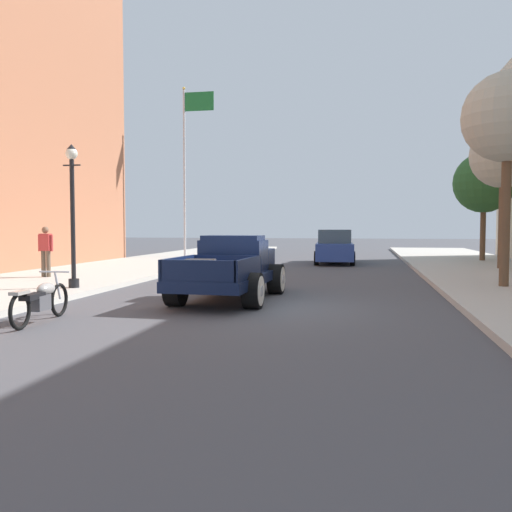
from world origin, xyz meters
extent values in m
plane|color=#47474C|center=(0.00, 0.00, 0.00)|extent=(140.00, 140.00, 0.00)
cube|color=#0F1938|center=(-0.74, 1.14, 0.54)|extent=(1.90, 4.95, 0.24)
cube|color=#0F1938|center=(-0.73, 1.49, 1.06)|extent=(1.59, 1.14, 0.80)
cube|color=#0F1938|center=(-0.73, 1.44, 1.52)|extent=(1.46, 0.98, 0.12)
cube|color=#3D4C5B|center=(-0.71, 2.06, 1.22)|extent=(1.33, 0.08, 0.44)
cube|color=#0F1938|center=(-0.69, 2.79, 0.92)|extent=(1.36, 1.54, 0.52)
cube|color=silver|center=(-0.67, 3.59, 0.90)|extent=(0.68, 0.12, 0.47)
cube|color=#0F1938|center=(-0.78, -0.26, 0.68)|extent=(1.75, 2.15, 0.04)
cube|color=#0F1938|center=(-1.59, -0.23, 0.90)|extent=(0.14, 2.10, 0.44)
cube|color=#0F1938|center=(0.03, -0.28, 0.90)|extent=(0.14, 2.10, 0.44)
cube|color=#0F1938|center=(-0.81, -1.27, 0.90)|extent=(1.62, 0.13, 0.44)
cube|color=#0F1938|center=(-0.75, 0.75, 0.90)|extent=(1.62, 0.13, 0.44)
cylinder|color=black|center=(-1.60, 2.52, 0.40)|extent=(0.38, 0.81, 0.80)
cylinder|color=silver|center=(-1.78, 2.52, 0.40)|extent=(0.03, 0.66, 0.66)
cylinder|color=silver|center=(-1.79, 2.52, 0.40)|extent=(0.03, 0.24, 0.24)
cylinder|color=black|center=(0.20, 2.46, 0.40)|extent=(0.38, 0.81, 0.80)
cylinder|color=silver|center=(0.38, 2.46, 0.40)|extent=(0.03, 0.66, 0.66)
cylinder|color=silver|center=(0.39, 2.46, 0.40)|extent=(0.03, 0.24, 0.24)
cylinder|color=black|center=(-1.68, -0.18, 0.40)|extent=(0.38, 0.81, 0.80)
cylinder|color=silver|center=(-1.86, -0.17, 0.40)|extent=(0.03, 0.66, 0.66)
cylinder|color=silver|center=(-1.87, -0.17, 0.40)|extent=(0.03, 0.24, 0.24)
cylinder|color=black|center=(0.12, -0.23, 0.40)|extent=(0.38, 0.81, 0.80)
cylinder|color=silver|center=(0.30, -0.24, 0.40)|extent=(0.03, 0.66, 0.66)
cylinder|color=silver|center=(0.31, -0.24, 0.40)|extent=(0.03, 0.24, 0.24)
cube|color=#2D2D33|center=(-0.97, -0.60, 0.90)|extent=(0.61, 0.46, 0.40)
cube|color=#3D2D1E|center=(-0.97, -0.60, 0.90)|extent=(0.62, 0.07, 0.42)
cube|color=brown|center=(-0.55, 0.04, 0.84)|extent=(0.47, 0.36, 0.28)
torus|color=black|center=(-3.49, -1.97, 0.33)|extent=(0.13, 0.67, 0.67)
torus|color=black|center=(-3.37, -3.42, 0.33)|extent=(0.13, 0.67, 0.67)
cube|color=#4C4C51|center=(-3.43, -2.74, 0.38)|extent=(0.28, 0.46, 0.28)
ellipsoid|color=gray|center=(-3.45, -2.50, 0.61)|extent=(0.30, 0.54, 0.24)
cube|color=black|center=(-3.40, -2.99, 0.53)|extent=(0.27, 0.58, 0.10)
cylinder|color=silver|center=(-3.49, -2.03, 0.64)|extent=(0.07, 0.26, 0.58)
cylinder|color=silver|center=(-3.48, -2.15, 0.91)|extent=(0.62, 0.09, 0.04)
cube|color=gray|center=(-3.37, -3.42, 0.66)|extent=(0.21, 0.41, 0.06)
cube|color=#284293|center=(1.09, 14.67, 0.61)|extent=(1.97, 4.39, 0.80)
cube|color=#384C5B|center=(1.10, 14.52, 1.33)|extent=(1.64, 2.09, 0.64)
cylinder|color=black|center=(0.19, 15.91, 0.33)|extent=(0.26, 0.67, 0.66)
cylinder|color=black|center=(1.84, 16.00, 0.33)|extent=(0.26, 0.67, 0.66)
cylinder|color=black|center=(0.34, 13.33, 0.33)|extent=(0.26, 0.67, 0.66)
cylinder|color=black|center=(1.99, 13.43, 0.33)|extent=(0.26, 0.67, 0.66)
cylinder|color=brown|center=(-7.82, 4.23, 0.58)|extent=(0.14, 0.14, 0.86)
cylinder|color=brown|center=(-7.64, 4.23, 0.58)|extent=(0.14, 0.14, 0.86)
cube|color=#B23333|center=(-7.73, 4.23, 1.29)|extent=(0.36, 0.22, 0.56)
cylinder|color=#B23333|center=(-7.95, 4.23, 1.26)|extent=(0.09, 0.09, 0.54)
cylinder|color=#B23333|center=(-7.51, 4.23, 1.26)|extent=(0.09, 0.09, 0.54)
sphere|color=brown|center=(-7.73, 4.23, 1.69)|extent=(0.22, 0.22, 0.22)
cylinder|color=black|center=(-5.20, 1.56, 0.27)|extent=(0.28, 0.28, 0.24)
cylinder|color=black|center=(-5.20, 1.56, 1.99)|extent=(0.12, 0.12, 3.20)
cylinder|color=black|center=(-5.20, 1.56, 3.44)|extent=(0.50, 0.04, 0.04)
sphere|color=silver|center=(-5.20, 1.56, 3.75)|extent=(0.32, 0.32, 0.32)
cone|color=black|center=(-5.20, 1.56, 3.93)|extent=(0.24, 0.24, 0.14)
cylinder|color=#B2B2B7|center=(-7.11, 16.48, 4.65)|extent=(0.12, 0.12, 9.00)
sphere|color=gold|center=(-7.11, 16.48, 9.23)|extent=(0.16, 0.16, 0.16)
cube|color=#196633|center=(-6.25, 16.48, 8.50)|extent=(1.60, 0.03, 1.00)
cylinder|color=brown|center=(6.31, 4.23, 2.01)|extent=(0.26, 0.26, 3.72)
sphere|color=#ADA893|center=(6.31, 4.23, 4.80)|extent=(2.46, 2.46, 2.46)
cylinder|color=brown|center=(7.80, 11.02, 1.89)|extent=(0.26, 0.26, 3.48)
sphere|color=#ADA893|center=(7.80, 11.02, 4.59)|extent=(2.56, 2.56, 2.56)
cylinder|color=brown|center=(8.17, 16.25, 1.49)|extent=(0.26, 0.26, 2.68)
sphere|color=#285628|center=(8.17, 16.25, 3.92)|extent=(2.91, 2.91, 2.91)
camera|label=1|loc=(2.49, -11.78, 1.81)|focal=38.02mm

